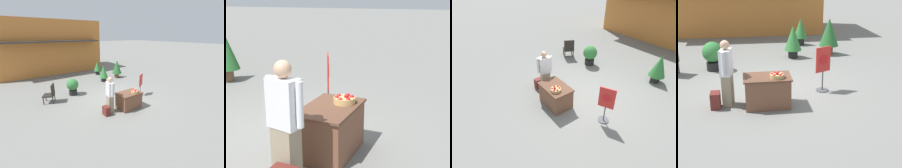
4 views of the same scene
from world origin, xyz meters
The scene contains 12 objects.
ground_plane centered at (0.00, 0.00, 0.00)m, with size 120.00×120.00×0.00m, color slate.
storefront_building centered at (-1.37, 9.39, 2.36)m, with size 9.25×4.88×4.72m.
display_table centered at (-0.34, -1.17, 0.40)m, with size 1.20×0.80×0.80m.
apple_basket centered at (-0.10, -1.31, 0.86)m, with size 0.35×0.35×0.16m.
person_visitor centered at (-1.34, -0.98, 0.88)m, with size 0.33×0.60×1.71m.
backpack centered at (-1.66, -1.13, 0.21)m, with size 0.24×0.34×0.42m.
poster_board centered at (1.31, -0.37, 0.68)m, with size 0.47×0.36×1.30m.
patio_chair centered at (-3.32, 1.72, 0.54)m, with size 0.74×0.74×1.02m.
potted_plant_near_left centered at (2.53, 3.54, 0.87)m, with size 0.78×0.78×1.47m.
potted_plant_near_right centered at (-1.96, 2.05, 0.57)m, with size 0.70×0.70×1.00m.
potted_plant_far_right centered at (1.67, 5.33, 0.70)m, with size 0.61×0.61×1.20m.
potted_plant_far_left centered at (1.01, 3.25, 0.73)m, with size 0.68×0.68×1.27m.
Camera 1 is at (-4.99, -6.21, 3.54)m, focal length 24.00 mm.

